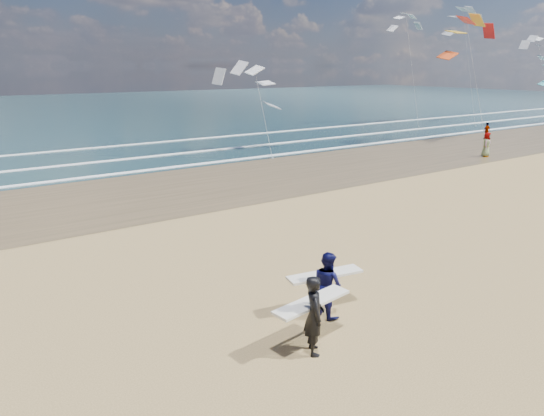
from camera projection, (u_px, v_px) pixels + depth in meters
wet_sand_strip at (381, 157)px, 36.78m from camera, size 220.00×12.00×0.01m
ocean at (141, 108)px, 79.88m from camera, size 220.00×100.00×0.02m
foam_breakers at (301, 140)px, 44.83m from camera, size 220.00×11.70×0.05m
surfer_near at (314, 314)px, 11.41m from camera, size 2.25×1.19×1.98m
surfer_far at (327, 283)px, 13.18m from camera, size 2.26×1.25×1.83m
beachgoer_0 at (486, 145)px, 36.55m from camera, size 1.05×0.88×1.83m
beachgoer_1 at (487, 131)px, 45.50m from camera, size 0.92×0.44×1.53m
kite_0 at (473, 63)px, 40.57m from camera, size 6.86×4.85×11.66m
kite_1 at (260, 97)px, 37.26m from camera, size 6.34×4.80×7.53m
kite_2 at (467, 53)px, 55.28m from camera, size 6.58×4.82×14.12m
kite_4 at (543, 67)px, 66.70m from camera, size 6.27×4.79×11.44m
kite_5 at (411, 62)px, 54.89m from camera, size 5.12×4.66×13.35m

